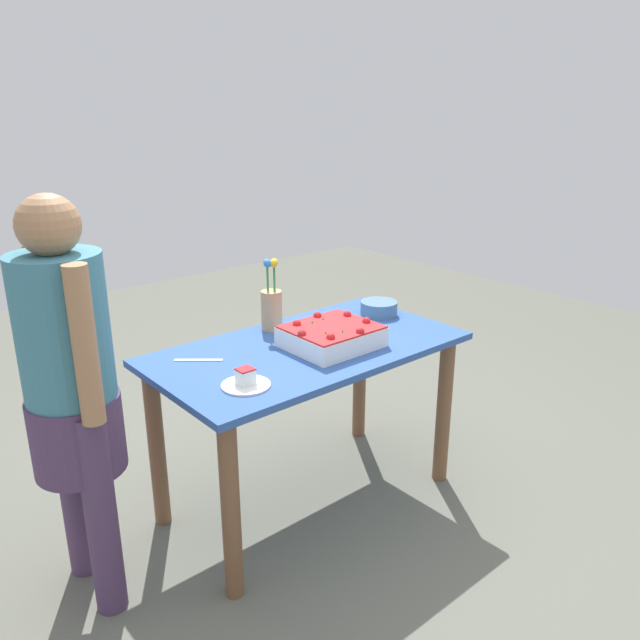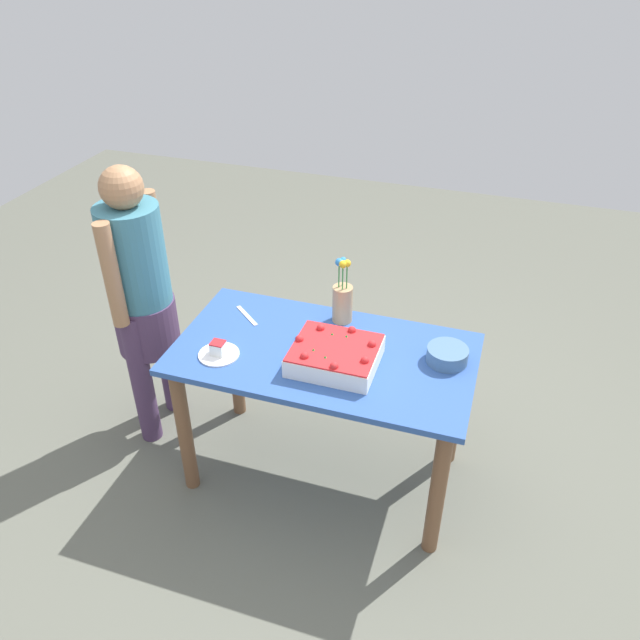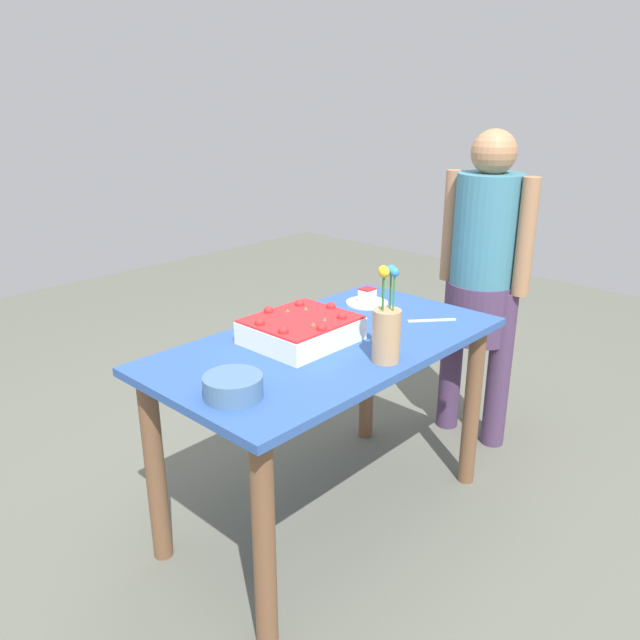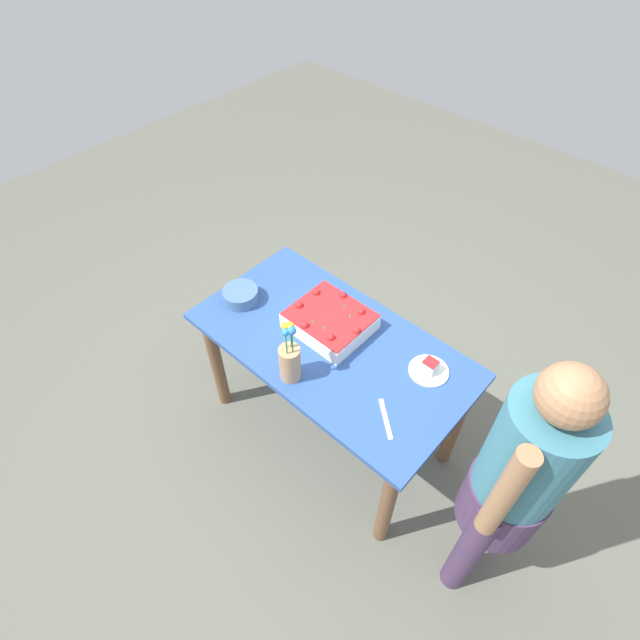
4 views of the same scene
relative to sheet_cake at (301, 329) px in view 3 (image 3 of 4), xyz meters
The scene contains 8 objects.
ground_plane 0.82m from the sheet_cake, 43.78° to the right, with size 8.00×8.00×0.00m, color #5E6054.
dining_table 0.21m from the sheet_cake, 43.78° to the right, with size 1.35×0.73×0.77m.
sheet_cake is the anchor object (origin of this frame).
serving_plate_with_slice 0.52m from the sheet_cake, 11.15° to the left, with size 0.18×0.18×0.07m.
cake_knife 0.57m from the sheet_cake, 23.85° to the right, with size 0.20×0.02×0.00m, color silver.
flower_vase 0.35m from the sheet_cake, 78.82° to the right, with size 0.10×0.10×0.33m.
fruit_bowl 0.49m from the sheet_cake, 159.94° to the right, with size 0.18×0.18×0.07m, color #496C91.
person_standing 1.06m from the sheet_cake, ahead, with size 0.31×0.45×1.49m.
Camera 3 is at (-1.59, -1.44, 1.62)m, focal length 35.00 mm.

